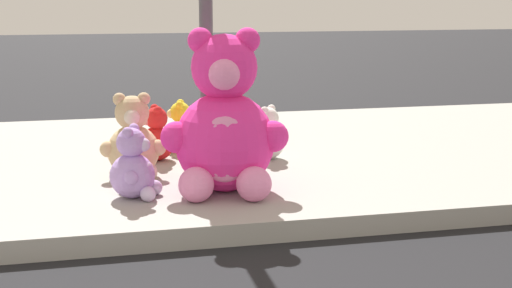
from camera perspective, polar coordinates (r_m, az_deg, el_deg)
name	(u,v)px	position (r m, az deg, el deg)	size (l,w,h in m)	color
sidewalk	(85,167)	(6.77, -13.30, -1.75)	(28.00, 4.40, 0.15)	#9E9B93
plush_pink_large	(225,128)	(5.39, -2.48, 1.30)	(0.94, 0.86, 1.23)	#F22D93
plush_white	(266,137)	(6.54, 0.83, 0.52)	(0.35, 0.35, 0.49)	white
plush_yellow	(179,131)	(6.91, -6.08, 1.05)	(0.34, 0.37, 0.49)	yellow
plush_red	(155,138)	(6.53, -7.94, 0.43)	(0.35, 0.39, 0.50)	red
plush_lavender	(134,169)	(5.34, -9.56, -1.96)	(0.39, 0.40, 0.54)	#B28CD8
plush_tan	(133,144)	(5.95, -9.66, 0.03)	(0.53, 0.47, 0.69)	tan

